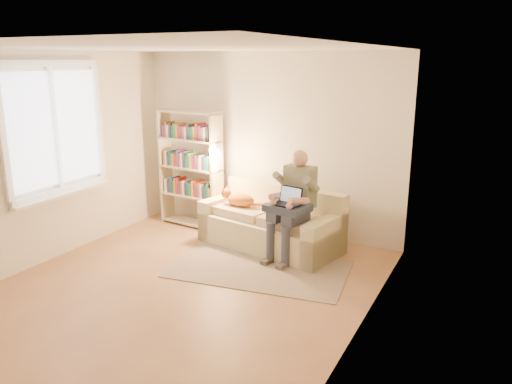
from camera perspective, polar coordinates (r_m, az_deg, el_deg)
The scene contains 13 objects.
floor at distance 5.75m, azimuth -8.52°, elevation -10.86°, with size 4.50×4.50×0.00m, color #956743.
ceiling at distance 5.18m, azimuth -9.66°, elevation 16.00°, with size 4.00×4.50×0.02m, color white.
wall_left at distance 6.67m, azimuth -23.15°, elevation 3.49°, with size 0.02×4.50×2.60m, color silver.
wall_right at distance 4.47m, azimuth 12.22°, elevation -0.77°, with size 0.02×4.50×2.60m, color silver.
wall_back at distance 7.22m, azimuth 1.47°, elevation 5.48°, with size 4.00×0.02×2.60m, color silver.
window at distance 6.75m, azimuth -21.63°, elevation 4.41°, with size 0.12×1.52×1.69m.
sofa at distance 6.81m, azimuth 1.82°, elevation -3.85°, with size 2.04×1.21×0.81m.
person at distance 6.30m, azimuth 4.34°, elevation -0.81°, with size 0.49×0.67×1.39m.
cat at distance 6.90m, azimuth -1.84°, elevation -0.84°, with size 0.63×0.29×0.23m.
blanket at distance 6.23m, azimuth 3.51°, elevation -1.78°, with size 0.50×0.41×0.09m, color #242E3F.
laptop at distance 6.21m, azimuth 3.58°, elevation -0.90°, with size 0.36×0.31×0.28m.
bookshelf at distance 7.54m, azimuth -7.52°, elevation 3.27°, with size 1.17×0.45×1.77m.
rug at distance 6.18m, azimuth 0.41°, elevation -8.73°, with size 2.11×1.25×0.01m, color gray.
Camera 1 is at (3.07, -4.18, 2.48)m, focal length 35.00 mm.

